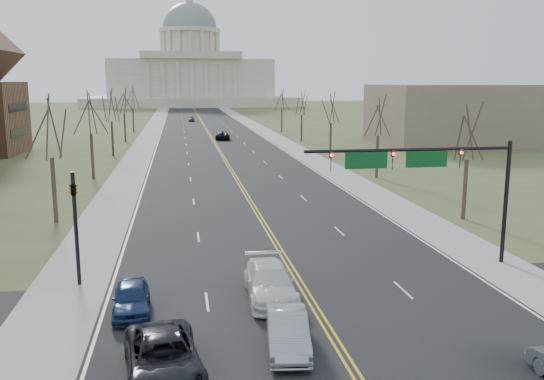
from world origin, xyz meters
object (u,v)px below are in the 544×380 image
object	(u,v)px
car_far_sb	(192,119)
car_sb_inner_second	(270,282)
car_far_nb	(223,135)
car_sb_outer_lead	(163,359)
car_sb_inner_lead	(288,331)
signal_left	(75,216)
car_sb_outer_second	(131,298)
signal_mast	(425,168)

from	to	relation	value
car_far_sb	car_sb_inner_second	bearing A→B (deg)	-88.85
car_far_nb	car_sb_inner_second	bearing A→B (deg)	93.45
car_sb_inner_second	car_sb_outer_lead	bearing A→B (deg)	-123.35
car_sb_inner_lead	car_sb_inner_second	bearing A→B (deg)	94.94
signal_left	car_far_sb	bearing A→B (deg)	86.02
signal_left	car_far_sb	size ratio (longest dim) A/B	1.50
signal_left	car_sb_outer_lead	size ratio (longest dim) A/B	1.06
car_sb_outer_second	car_sb_inner_lead	bearing A→B (deg)	-39.39
signal_mast	car_sb_inner_second	bearing A→B (deg)	-159.29
signal_left	car_sb_inner_second	world-z (taller)	signal_left
car_sb_outer_lead	signal_left	bearing A→B (deg)	106.62
car_far_nb	car_far_sb	distance (m)	51.22
signal_mast	car_sb_inner_lead	size ratio (longest dim) A/B	2.68
car_sb_inner_second	car_sb_outer_second	bearing A→B (deg)	-171.75
car_sb_outer_second	car_far_sb	world-z (taller)	car_sb_outer_second
car_sb_inner_lead	car_sb_inner_second	world-z (taller)	car_sb_inner_second
signal_left	car_sb_inner_lead	world-z (taller)	signal_left
car_sb_inner_lead	car_sb_inner_second	size ratio (longest dim) A/B	0.80
signal_left	car_sb_outer_lead	xyz separation A→B (m)	(4.61, -10.65, -2.92)
signal_left	car_sb_outer_second	size ratio (longest dim) A/B	1.44
car_sb_outer_second	car_far_nb	xyz separation A→B (m)	(10.35, 80.53, 0.04)
car_sb_inner_second	car_far_sb	size ratio (longest dim) A/B	1.42
signal_left	signal_mast	bearing A→B (deg)	-0.00
car_sb_inner_lead	car_sb_outer_second	xyz separation A→B (m)	(-6.41, 4.74, -0.04)
car_sb_outer_lead	car_sb_inner_second	world-z (taller)	car_sb_inner_second
car_sb_outer_lead	car_far_sb	xyz separation A→B (m)	(4.24, 137.90, -0.10)
car_far_nb	car_far_sb	xyz separation A→B (m)	(-4.52, 51.02, -0.07)
signal_mast	car_sb_inner_lead	xyz separation A→B (m)	(-9.52, -9.04, -5.00)
signal_mast	car_sb_outer_lead	size ratio (longest dim) A/B	2.14
car_sb_inner_second	car_sb_inner_lead	bearing A→B (deg)	-90.04
car_far_sb	car_sb_inner_lead	bearing A→B (deg)	-88.93
car_sb_outer_lead	car_far_nb	xyz separation A→B (m)	(8.76, 86.88, -0.04)
car_sb_outer_second	signal_mast	bearing A→B (deg)	12.17
signal_left	car_far_nb	bearing A→B (deg)	80.05
car_sb_inner_second	car_far_nb	xyz separation A→B (m)	(3.78, 79.77, -0.07)
signal_mast	car_sb_outer_second	world-z (taller)	signal_mast
car_sb_outer_lead	car_sb_outer_second	distance (m)	6.55
car_sb_inner_lead	car_sb_inner_second	xyz separation A→B (m)	(0.16, 5.50, 0.08)
car_far_nb	car_sb_outer_second	bearing A→B (deg)	88.83
signal_mast	signal_left	size ratio (longest dim) A/B	2.02
car_sb_inner_second	car_far_sb	bearing A→B (deg)	91.94
car_sb_inner_second	car_far_sb	xyz separation A→B (m)	(-0.74, 130.79, -0.14)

